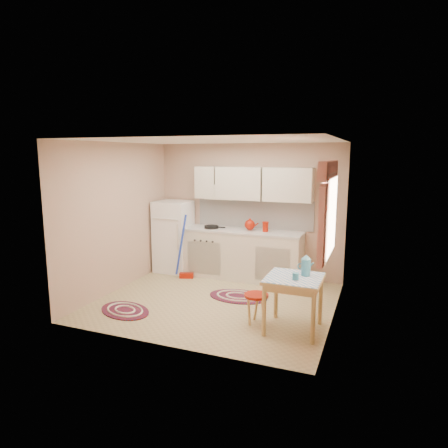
{
  "coord_description": "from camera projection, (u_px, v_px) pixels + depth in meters",
  "views": [
    {
      "loc": [
        2.32,
        -5.56,
        2.31
      ],
      "look_at": [
        0.04,
        0.25,
        1.21
      ],
      "focal_mm": 32.0,
      "sensor_mm": 36.0,
      "label": 1
    }
  ],
  "objects": [
    {
      "name": "room_shell",
      "position": [
        231.0,
        200.0,
        6.22
      ],
      "size": [
        3.64,
        3.6,
        2.52
      ],
      "color": "tan",
      "rests_on": "ground"
    },
    {
      "name": "fridge",
      "position": [
        174.0,
        236.0,
        7.87
      ],
      "size": [
        0.65,
        0.6,
        1.4
      ],
      "primitive_type": "cube",
      "color": "white",
      "rests_on": "ground"
    },
    {
      "name": "broom",
      "position": [
        186.0,
        247.0,
        7.4
      ],
      "size": [
        0.3,
        0.2,
        1.2
      ],
      "primitive_type": null,
      "rotation": [
        0.0,
        0.0,
        0.32
      ],
      "color": "blue",
      "rests_on": "ground"
    },
    {
      "name": "base_cabinets",
      "position": [
        241.0,
        255.0,
        7.46
      ],
      "size": [
        2.25,
        0.6,
        0.88
      ],
      "primitive_type": "cube",
      "color": "beige",
      "rests_on": "ground"
    },
    {
      "name": "countertop",
      "position": [
        241.0,
        231.0,
        7.38
      ],
      "size": [
        2.27,
        0.62,
        0.04
      ],
      "primitive_type": "cube",
      "color": "#BBB7B1",
      "rests_on": "base_cabinets"
    },
    {
      "name": "frying_pan",
      "position": [
        211.0,
        227.0,
        7.53
      ],
      "size": [
        0.29,
        0.29,
        0.05
      ],
      "primitive_type": "cylinder",
      "rotation": [
        0.0,
        0.0,
        0.07
      ],
      "color": "black",
      "rests_on": "countertop"
    },
    {
      "name": "red_kettle",
      "position": [
        250.0,
        225.0,
        7.3
      ],
      "size": [
        0.27,
        0.26,
        0.21
      ],
      "primitive_type": null,
      "rotation": [
        0.0,
        0.0,
        0.42
      ],
      "color": "#981505",
      "rests_on": "countertop"
    },
    {
      "name": "red_canister",
      "position": [
        265.0,
        227.0,
        7.19
      ],
      "size": [
        0.13,
        0.13,
        0.16
      ],
      "primitive_type": "cylinder",
      "rotation": [
        0.0,
        0.0,
        -0.24
      ],
      "color": "#981505",
      "rests_on": "countertop"
    },
    {
      "name": "table",
      "position": [
        293.0,
        304.0,
        5.25
      ],
      "size": [
        0.72,
        0.72,
        0.72
      ],
      "primitive_type": "cube",
      "color": "tan",
      "rests_on": "ground"
    },
    {
      "name": "stool",
      "position": [
        256.0,
        309.0,
        5.48
      ],
      "size": [
        0.41,
        0.41,
        0.42
      ],
      "primitive_type": "cylinder",
      "rotation": [
        0.0,
        0.0,
        0.26
      ],
      "color": "#981505",
      "rests_on": "ground"
    },
    {
      "name": "coffee_pot",
      "position": [
        306.0,
        265.0,
        5.23
      ],
      "size": [
        0.16,
        0.14,
        0.31
      ],
      "primitive_type": null,
      "rotation": [
        0.0,
        0.0,
        0.05
      ],
      "color": "teal",
      "rests_on": "table"
    },
    {
      "name": "mug",
      "position": [
        296.0,
        276.0,
        5.07
      ],
      "size": [
        0.09,
        0.09,
        0.1
      ],
      "primitive_type": "cylinder",
      "rotation": [
        0.0,
        0.0,
        0.03
      ],
      "color": "teal",
      "rests_on": "table"
    },
    {
      "name": "rug_center",
      "position": [
        238.0,
        296.0,
        6.52
      ],
      "size": [
        0.97,
        0.65,
        0.02
      ],
      "primitive_type": null,
      "rotation": [
        0.0,
        0.0,
        -0.0
      ],
      "color": "maroon",
      "rests_on": "ground"
    },
    {
      "name": "rug_left",
      "position": [
        125.0,
        310.0,
        5.94
      ],
      "size": [
        1.03,
        0.86,
        0.02
      ],
      "primitive_type": null,
      "rotation": [
        0.0,
        0.0,
        -0.37
      ],
      "color": "maroon",
      "rests_on": "ground"
    }
  ]
}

